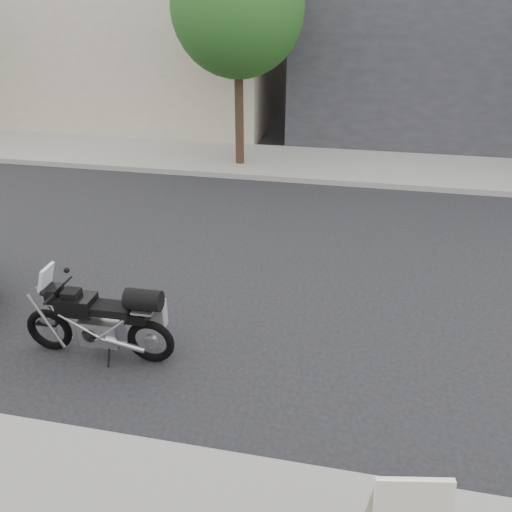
% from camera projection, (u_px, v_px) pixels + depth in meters
% --- Properties ---
extents(ground, '(120.00, 120.00, 0.00)m').
position_uv_depth(ground, '(274.00, 277.00, 8.91)').
color(ground, black).
rests_on(ground, ground).
extents(far_sidewalk, '(44.00, 3.00, 0.15)m').
position_uv_depth(far_sidewalk, '(311.00, 164.00, 14.50)').
color(far_sidewalk, gray).
rests_on(far_sidewalk, ground).
extents(far_building_cream, '(14.00, 11.00, 8.00)m').
position_uv_depth(far_building_cream, '(113.00, 6.00, 20.29)').
color(far_building_cream, tan).
rests_on(far_building_cream, ground).
extents(street_tree_mid, '(3.40, 3.40, 5.70)m').
position_uv_depth(street_tree_mid, '(238.00, 8.00, 12.51)').
color(street_tree_mid, '#372419').
rests_on(street_tree_mid, far_sidewalk).
extents(motorcycle, '(2.15, 0.72, 1.36)m').
position_uv_depth(motorcycle, '(107.00, 320.00, 6.72)').
color(motorcycle, black).
rests_on(motorcycle, ground).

